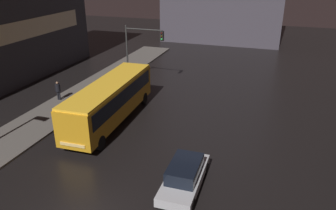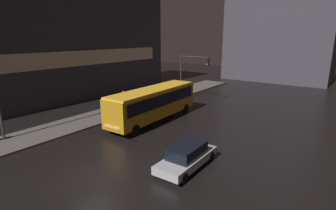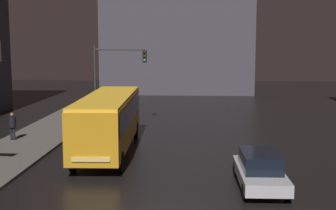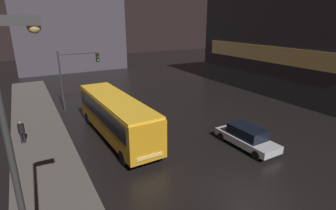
{
  "view_description": "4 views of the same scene",
  "coord_description": "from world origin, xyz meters",
  "px_view_note": "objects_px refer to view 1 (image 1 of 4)",
  "views": [
    {
      "loc": [
        7.69,
        -10.04,
        11.22
      ],
      "look_at": [
        0.52,
        11.09,
        1.63
      ],
      "focal_mm": 35.0,
      "sensor_mm": 36.0,
      "label": 1
    },
    {
      "loc": [
        11.67,
        -8.46,
        7.95
      ],
      "look_at": [
        -1.6,
        9.58,
        2.07
      ],
      "focal_mm": 28.0,
      "sensor_mm": 36.0,
      "label": 2
    },
    {
      "loc": [
        1.01,
        -15.28,
        6.12
      ],
      "look_at": [
        -0.41,
        9.69,
        2.76
      ],
      "focal_mm": 50.0,
      "sensor_mm": 36.0,
      "label": 3
    },
    {
      "loc": [
        -9.42,
        -7.89,
        8.75
      ],
      "look_at": [
        1.77,
        12.02,
        1.25
      ],
      "focal_mm": 28.0,
      "sensor_mm": 36.0,
      "label": 4
    }
  ],
  "objects_px": {
    "bus_near": "(110,98)",
    "traffic_light_main": "(140,45)",
    "car_taxi": "(185,175)",
    "pedestrian_mid": "(58,89)"
  },
  "relations": [
    {
      "from": "car_taxi",
      "to": "pedestrian_mid",
      "type": "relative_size",
      "value": 2.83
    },
    {
      "from": "car_taxi",
      "to": "traffic_light_main",
      "type": "height_order",
      "value": "traffic_light_main"
    },
    {
      "from": "car_taxi",
      "to": "bus_near",
      "type": "bearing_deg",
      "value": -39.51
    },
    {
      "from": "car_taxi",
      "to": "pedestrian_mid",
      "type": "bearing_deg",
      "value": -31.43
    },
    {
      "from": "bus_near",
      "to": "traffic_light_main",
      "type": "height_order",
      "value": "traffic_light_main"
    },
    {
      "from": "pedestrian_mid",
      "to": "traffic_light_main",
      "type": "xyz_separation_m",
      "value": [
        5.23,
        6.28,
        2.88
      ]
    },
    {
      "from": "pedestrian_mid",
      "to": "traffic_light_main",
      "type": "height_order",
      "value": "traffic_light_main"
    },
    {
      "from": "bus_near",
      "to": "traffic_light_main",
      "type": "xyz_separation_m",
      "value": [
        -1.15,
        8.45,
        2.09
      ]
    },
    {
      "from": "bus_near",
      "to": "traffic_light_main",
      "type": "relative_size",
      "value": 1.87
    },
    {
      "from": "traffic_light_main",
      "to": "pedestrian_mid",
      "type": "bearing_deg",
      "value": -129.79
    }
  ]
}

